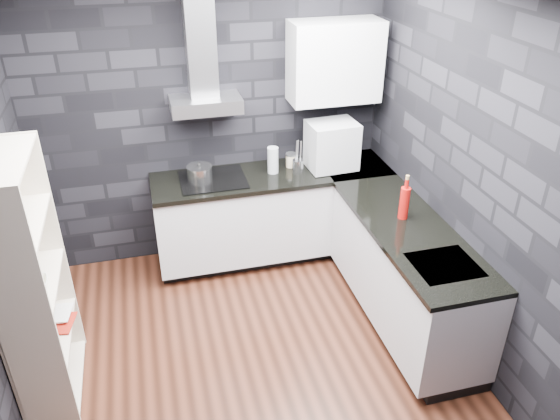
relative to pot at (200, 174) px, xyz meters
name	(u,v)px	position (x,y,z in m)	size (l,w,h in m)	color
ground	(251,355)	(0.16, -1.29, -0.98)	(3.20, 3.20, 0.00)	#452115
wall_back	(210,119)	(0.16, 0.34, 0.37)	(3.20, 0.05, 2.70)	black
wall_front	(326,390)	(0.16, -2.91, 0.37)	(3.20, 0.05, 2.70)	black
wall_right	(466,176)	(1.79, -1.29, 0.37)	(0.05, 3.20, 2.70)	black
toekick_back	(272,248)	(0.66, 0.05, -0.93)	(2.18, 0.50, 0.10)	black
toekick_right	(404,313)	(1.50, -1.19, -0.93)	(0.50, 1.78, 0.10)	black
counter_back_cab	(273,213)	(0.66, 0.01, -0.50)	(2.20, 0.60, 0.76)	silver
counter_right_cab	(405,272)	(1.46, -1.19, -0.50)	(0.60, 1.80, 0.76)	silver
counter_back_top	(273,176)	(0.66, 0.00, -0.10)	(2.20, 0.62, 0.04)	black
counter_right_top	(410,230)	(1.45, -1.19, -0.10)	(0.62, 1.80, 0.04)	black
counter_corner_top	(354,166)	(1.46, 0.01, -0.10)	(0.62, 0.62, 0.04)	black
hood_body	(206,104)	(0.11, 0.14, 0.58)	(0.60, 0.34, 0.12)	#ABABB0
hood_chimney	(200,42)	(0.11, 0.21, 1.09)	(0.24, 0.20, 0.90)	#ABABB0
upper_cabinet	(335,62)	(1.26, 0.14, 0.87)	(0.80, 0.35, 0.70)	silver
cooktop	(213,179)	(0.11, 0.01, -0.07)	(0.58, 0.50, 0.01)	black
sink_rim	(445,265)	(1.46, -1.69, -0.08)	(0.44, 0.40, 0.01)	#ABABB0
pot	(200,174)	(0.00, 0.00, 0.00)	(0.22, 0.22, 0.13)	#B2B3B7
glass_vase	(273,160)	(0.67, 0.03, 0.05)	(0.10, 0.10, 0.24)	#B5BCC1
storage_jar	(291,161)	(0.87, 0.11, -0.02)	(0.10, 0.10, 0.12)	beige
utensil_crock	(298,166)	(0.89, -0.04, -0.01)	(0.10, 0.10, 0.13)	#B2B3B7
appliance_garage	(332,145)	(1.22, -0.01, 0.15)	(0.44, 0.34, 0.44)	#BBBDC2
red_bottle	(404,203)	(1.46, -1.03, 0.05)	(0.08, 0.08, 0.26)	#9E0F0B
bookshelf	(32,284)	(-1.26, -1.21, -0.08)	(0.34, 0.80, 1.80)	beige
fruit_bowl	(29,286)	(-1.26, -1.28, -0.04)	(0.23, 0.23, 0.06)	silver
book_red	(46,313)	(-1.25, -1.10, -0.40)	(0.17, 0.02, 0.23)	maroon
book_second	(46,303)	(-1.25, -1.02, -0.38)	(0.16, 0.02, 0.21)	#B2B2B2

